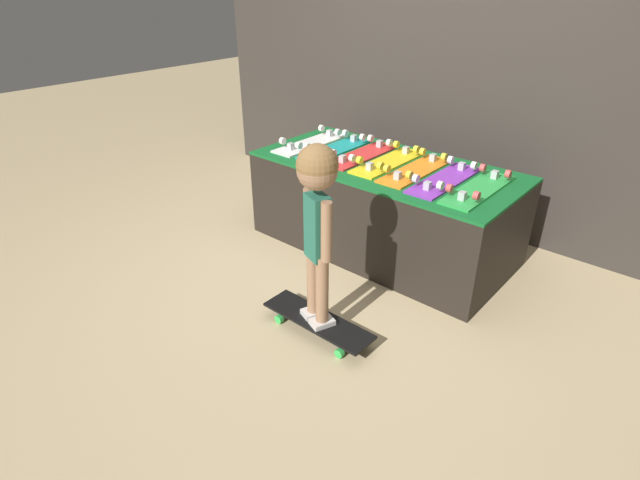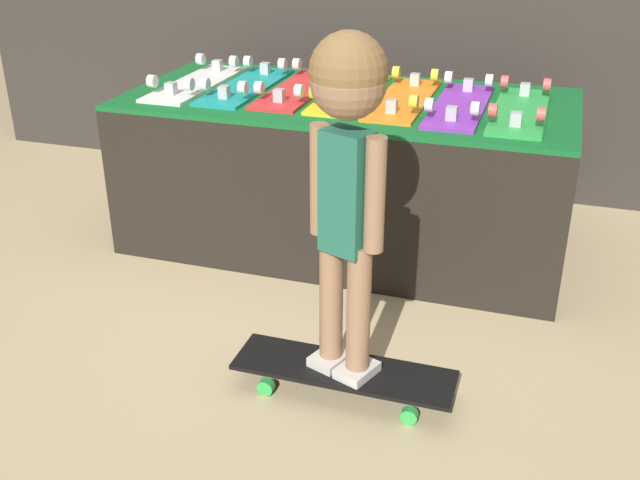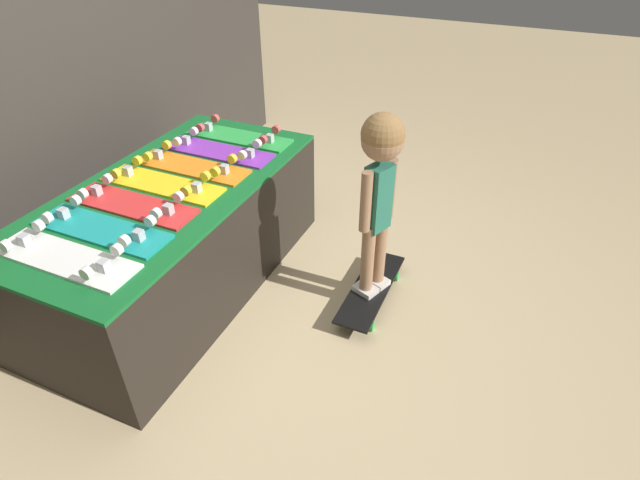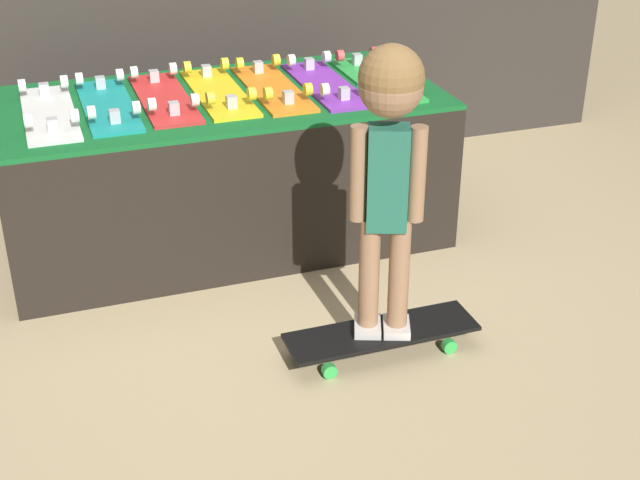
% 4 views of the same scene
% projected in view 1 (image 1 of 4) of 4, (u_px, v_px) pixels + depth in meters
% --- Properties ---
extents(ground_plane, '(16.00, 16.00, 0.00)m').
position_uv_depth(ground_plane, '(328.00, 281.00, 3.41)').
color(ground_plane, tan).
extents(back_wall, '(4.82, 0.10, 2.74)m').
position_uv_depth(back_wall, '(454.00, 46.00, 3.73)').
color(back_wall, '#332D28').
rests_on(back_wall, ground_plane).
extents(display_rack, '(1.88, 0.90, 0.66)m').
position_uv_depth(display_rack, '(384.00, 207.00, 3.68)').
color(display_rack, black).
rests_on(display_rack, ground_plane).
extents(skateboard_white_on_rack, '(0.20, 0.69, 0.09)m').
position_uv_depth(skateboard_white_on_rack, '(311.00, 142.00, 3.91)').
color(skateboard_white_on_rack, white).
rests_on(skateboard_white_on_rack, display_rack).
extents(skateboard_teal_on_rack, '(0.20, 0.69, 0.09)m').
position_uv_depth(skateboard_teal_on_rack, '(336.00, 148.00, 3.79)').
color(skateboard_teal_on_rack, teal).
rests_on(skateboard_teal_on_rack, display_rack).
extents(skateboard_red_on_rack, '(0.20, 0.69, 0.09)m').
position_uv_depth(skateboard_red_on_rack, '(362.00, 154.00, 3.66)').
color(skateboard_red_on_rack, red).
rests_on(skateboard_red_on_rack, display_rack).
extents(skateboard_yellow_on_rack, '(0.20, 0.69, 0.09)m').
position_uv_depth(skateboard_yellow_on_rack, '(389.00, 161.00, 3.53)').
color(skateboard_yellow_on_rack, yellow).
rests_on(skateboard_yellow_on_rack, display_rack).
extents(skateboard_orange_on_rack, '(0.20, 0.69, 0.09)m').
position_uv_depth(skateboard_orange_on_rack, '(416.00, 169.00, 3.38)').
color(skateboard_orange_on_rack, orange).
rests_on(skateboard_orange_on_rack, display_rack).
extents(skateboard_purple_on_rack, '(0.20, 0.69, 0.09)m').
position_uv_depth(skateboard_purple_on_rack, '(445.00, 179.00, 3.23)').
color(skateboard_purple_on_rack, purple).
rests_on(skateboard_purple_on_rack, display_rack).
extents(skateboard_green_on_rack, '(0.20, 0.69, 0.09)m').
position_uv_depth(skateboard_green_on_rack, '(479.00, 188.00, 3.09)').
color(skateboard_green_on_rack, green).
rests_on(skateboard_green_on_rack, display_rack).
extents(skateboard_on_floor, '(0.70, 0.20, 0.09)m').
position_uv_depth(skateboard_on_floor, '(318.00, 321.00, 2.90)').
color(skateboard_on_floor, black).
rests_on(skateboard_on_floor, ground_plane).
extents(child, '(0.24, 0.21, 1.05)m').
position_uv_depth(child, '(317.00, 204.00, 2.54)').
color(child, silver).
rests_on(child, skateboard_on_floor).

